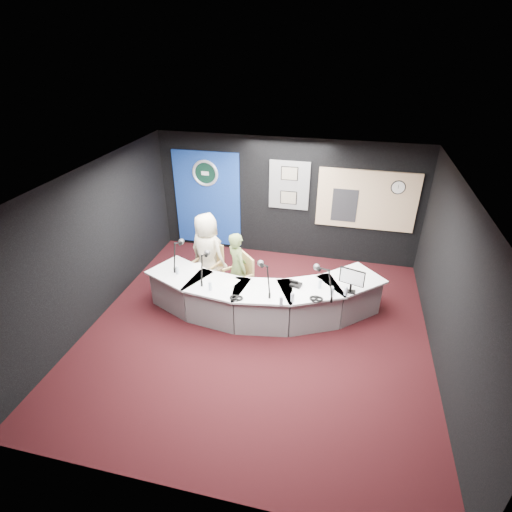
% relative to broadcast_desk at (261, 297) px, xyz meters
% --- Properties ---
extents(ground, '(6.00, 6.00, 0.00)m').
position_rel_broadcast_desk_xyz_m(ground, '(0.05, -0.55, -0.38)').
color(ground, black).
rests_on(ground, ground).
extents(ceiling, '(6.00, 6.00, 0.02)m').
position_rel_broadcast_desk_xyz_m(ceiling, '(0.05, -0.55, 2.42)').
color(ceiling, silver).
rests_on(ceiling, ground).
extents(wall_back, '(6.00, 0.02, 2.80)m').
position_rel_broadcast_desk_xyz_m(wall_back, '(0.05, 2.45, 1.02)').
color(wall_back, black).
rests_on(wall_back, ground).
extents(wall_front, '(6.00, 0.02, 2.80)m').
position_rel_broadcast_desk_xyz_m(wall_front, '(0.05, -3.55, 1.02)').
color(wall_front, black).
rests_on(wall_front, ground).
extents(wall_left, '(0.02, 6.00, 2.80)m').
position_rel_broadcast_desk_xyz_m(wall_left, '(-2.95, -0.55, 1.02)').
color(wall_left, black).
rests_on(wall_left, ground).
extents(wall_right, '(0.02, 6.00, 2.80)m').
position_rel_broadcast_desk_xyz_m(wall_right, '(3.05, -0.55, 1.02)').
color(wall_right, black).
rests_on(wall_right, ground).
extents(broadcast_desk, '(4.50, 1.90, 0.75)m').
position_rel_broadcast_desk_xyz_m(broadcast_desk, '(0.00, 0.00, 0.00)').
color(broadcast_desk, silver).
rests_on(broadcast_desk, ground).
extents(backdrop_panel, '(1.60, 0.05, 2.30)m').
position_rel_broadcast_desk_xyz_m(backdrop_panel, '(-1.85, 2.42, 0.88)').
color(backdrop_panel, navy).
rests_on(backdrop_panel, wall_back).
extents(agency_seal, '(0.63, 0.07, 0.63)m').
position_rel_broadcast_desk_xyz_m(agency_seal, '(-1.85, 2.38, 1.52)').
color(agency_seal, silver).
rests_on(agency_seal, backdrop_panel).
extents(seal_center, '(0.48, 0.01, 0.48)m').
position_rel_broadcast_desk_xyz_m(seal_center, '(-1.85, 2.38, 1.52)').
color(seal_center, black).
rests_on(seal_center, backdrop_panel).
extents(pinboard, '(0.90, 0.04, 1.10)m').
position_rel_broadcast_desk_xyz_m(pinboard, '(0.10, 2.42, 1.38)').
color(pinboard, slate).
rests_on(pinboard, wall_back).
extents(framed_photo_upper, '(0.34, 0.02, 0.27)m').
position_rel_broadcast_desk_xyz_m(framed_photo_upper, '(0.10, 2.39, 1.65)').
color(framed_photo_upper, '#7D705A').
rests_on(framed_photo_upper, pinboard).
extents(framed_photo_lower, '(0.34, 0.02, 0.27)m').
position_rel_broadcast_desk_xyz_m(framed_photo_lower, '(0.10, 2.39, 1.09)').
color(framed_photo_lower, '#7D705A').
rests_on(framed_photo_lower, pinboard).
extents(booth_window_frame, '(2.12, 0.06, 1.32)m').
position_rel_broadcast_desk_xyz_m(booth_window_frame, '(1.80, 2.42, 1.18)').
color(booth_window_frame, tan).
rests_on(booth_window_frame, wall_back).
extents(booth_glow, '(2.00, 0.02, 1.20)m').
position_rel_broadcast_desk_xyz_m(booth_glow, '(1.80, 2.41, 1.18)').
color(booth_glow, beige).
rests_on(booth_glow, booth_window_frame).
extents(equipment_rack, '(0.55, 0.02, 0.75)m').
position_rel_broadcast_desk_xyz_m(equipment_rack, '(1.35, 2.39, 1.03)').
color(equipment_rack, black).
rests_on(equipment_rack, booth_window_frame).
extents(wall_clock, '(0.28, 0.01, 0.28)m').
position_rel_broadcast_desk_xyz_m(wall_clock, '(2.40, 2.39, 1.52)').
color(wall_clock, white).
rests_on(wall_clock, booth_window_frame).
extents(armchair_left, '(0.68, 0.68, 0.96)m').
position_rel_broadcast_desk_xyz_m(armchair_left, '(-1.25, 0.62, 0.10)').
color(armchair_left, tan).
rests_on(armchair_left, ground).
extents(armchair_right, '(0.83, 0.83, 1.04)m').
position_rel_broadcast_desk_xyz_m(armchair_right, '(-0.54, 0.34, 0.15)').
color(armchair_right, tan).
rests_on(armchair_right, ground).
extents(draped_jacket, '(0.51, 0.26, 0.70)m').
position_rel_broadcast_desk_xyz_m(draped_jacket, '(-1.35, 0.86, 0.24)').
color(draped_jacket, slate).
rests_on(draped_jacket, armchair_left).
extents(person_man, '(0.95, 0.78, 1.68)m').
position_rel_broadcast_desk_xyz_m(person_man, '(-1.25, 0.62, 0.46)').
color(person_man, beige).
rests_on(person_man, ground).
extents(person_woman, '(0.63, 0.64, 1.48)m').
position_rel_broadcast_desk_xyz_m(person_woman, '(-0.54, 0.34, 0.37)').
color(person_woman, olive).
rests_on(person_woman, ground).
extents(computer_monitor, '(0.38, 0.14, 0.27)m').
position_rel_broadcast_desk_xyz_m(computer_monitor, '(1.61, -0.02, 0.70)').
color(computer_monitor, black).
rests_on(computer_monitor, broadcast_desk).
extents(desk_phone, '(0.22, 0.20, 0.05)m').
position_rel_broadcast_desk_xyz_m(desk_phone, '(0.66, -0.05, 0.40)').
color(desk_phone, black).
rests_on(desk_phone, broadcast_desk).
extents(headphones_near, '(0.23, 0.23, 0.04)m').
position_rel_broadcast_desk_xyz_m(headphones_near, '(1.05, -0.38, 0.39)').
color(headphones_near, black).
rests_on(headphones_near, broadcast_desk).
extents(headphones_far, '(0.20, 0.20, 0.03)m').
position_rel_broadcast_desk_xyz_m(headphones_far, '(-0.28, -0.67, 0.39)').
color(headphones_far, black).
rests_on(headphones_far, broadcast_desk).
extents(paper_stack, '(0.27, 0.32, 0.00)m').
position_rel_broadcast_desk_xyz_m(paper_stack, '(-1.31, 0.19, 0.38)').
color(paper_stack, white).
rests_on(paper_stack, broadcast_desk).
extents(notepad, '(0.33, 0.39, 0.00)m').
position_rel_broadcast_desk_xyz_m(notepad, '(-0.53, -0.21, 0.38)').
color(notepad, white).
rests_on(notepad, broadcast_desk).
extents(boom_mic_a, '(0.21, 0.73, 0.60)m').
position_rel_broadcast_desk_xyz_m(boom_mic_a, '(-1.69, 0.20, 0.68)').
color(boom_mic_a, black).
rests_on(boom_mic_a, broadcast_desk).
extents(boom_mic_b, '(0.21, 0.73, 0.60)m').
position_rel_broadcast_desk_xyz_m(boom_mic_b, '(-1.03, -0.13, 0.68)').
color(boom_mic_b, black).
rests_on(boom_mic_b, broadcast_desk).
extents(boom_mic_c, '(0.40, 0.67, 0.60)m').
position_rel_broadcast_desk_xyz_m(boom_mic_c, '(0.13, -0.25, 0.68)').
color(boom_mic_c, black).
rests_on(boom_mic_c, broadcast_desk).
extents(boom_mic_d, '(0.45, 0.65, 0.60)m').
position_rel_broadcast_desk_xyz_m(boom_mic_d, '(1.14, -0.14, 0.68)').
color(boom_mic_d, black).
rests_on(boom_mic_d, broadcast_desk).
extents(water_bottles, '(3.16, 0.72, 0.18)m').
position_rel_broadcast_desk_xyz_m(water_bottles, '(-0.02, -0.34, 0.46)').
color(water_bottles, silver).
rests_on(water_bottles, broadcast_desk).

